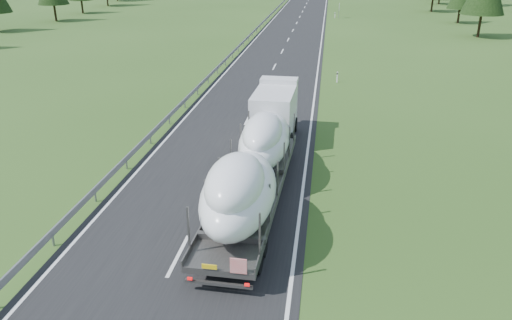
# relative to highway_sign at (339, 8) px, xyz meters

# --- Properties ---
(ground) EXTENTS (400.00, 400.00, 0.00)m
(ground) POSITION_rel_highway_sign_xyz_m (-7.20, -80.00, -1.81)
(ground) COLOR #2B4B19
(ground) RESTS_ON ground
(road_surface) EXTENTS (10.00, 400.00, 0.02)m
(road_surface) POSITION_rel_highway_sign_xyz_m (-7.20, 20.00, -1.80)
(road_surface) COLOR black
(road_surface) RESTS_ON ground
(guardrail) EXTENTS (0.10, 400.00, 0.76)m
(guardrail) POSITION_rel_highway_sign_xyz_m (-12.50, 19.94, -1.21)
(guardrail) COLOR slate
(guardrail) RESTS_ON ground
(highway_sign) EXTENTS (0.08, 0.90, 2.60)m
(highway_sign) POSITION_rel_highway_sign_xyz_m (0.00, 0.00, 0.00)
(highway_sign) COLOR slate
(highway_sign) RESTS_ON ground
(boat_truck) EXTENTS (3.16, 18.98, 4.03)m
(boat_truck) POSITION_rel_highway_sign_xyz_m (-4.86, -73.64, 0.34)
(boat_truck) COLOR silver
(boat_truck) RESTS_ON ground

